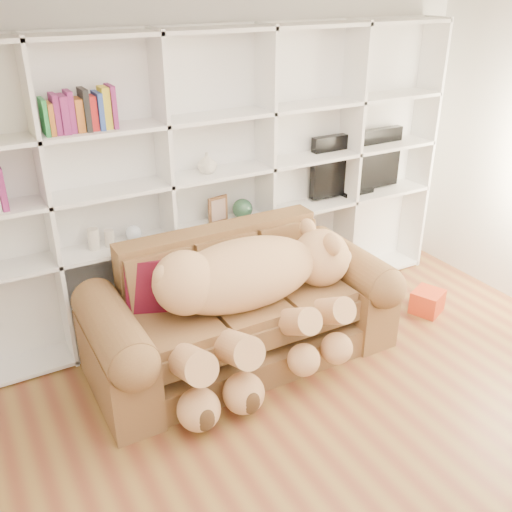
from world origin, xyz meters
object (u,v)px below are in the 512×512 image
tv (356,163)px  gift_box (427,302)px  teddy_bear (251,291)px  sofa (240,315)px

tv → gift_box: bearing=-80.5°
teddy_bear → tv: (1.61, 0.90, 0.47)m
teddy_bear → sofa: bearing=95.1°
sofa → tv: 1.92m
gift_box → teddy_bear: bearing=178.6°
teddy_bear → tv: 1.90m
teddy_bear → gift_box: bearing=6.5°
sofa → tv: size_ratio=2.35×
sofa → gift_box: sofa is taller
sofa → gift_box: bearing=-7.7°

